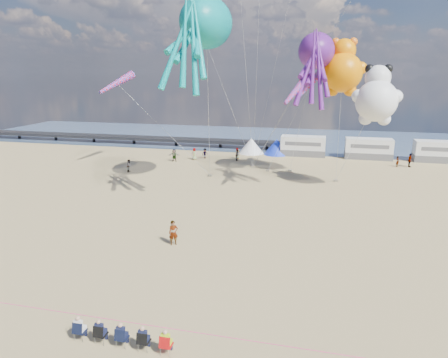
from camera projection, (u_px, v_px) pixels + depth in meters
ground at (176, 277)px, 25.02m from camera, size 120.00×120.00×0.00m
water at (274, 139)px, 76.68m from camera, size 120.00×120.00×0.00m
pier at (113, 137)px, 72.35m from camera, size 60.00×3.00×0.50m
motorhome_0 at (303, 146)px, 60.86m from camera, size 6.60×2.50×3.00m
motorhome_1 at (368, 149)px, 58.74m from camera, size 6.60×2.50×3.00m
motorhome_2 at (439, 152)px, 56.62m from camera, size 6.60×2.50×3.00m
tent_white at (251, 146)px, 62.73m from camera, size 4.00×4.00×2.40m
tent_blue at (277, 147)px, 61.83m from camera, size 4.00×4.00×2.40m
spectator_row at (122, 334)px, 18.59m from camera, size 6.10×0.90×1.30m
rope_line at (142, 324)px, 20.32m from camera, size 34.00×0.03×0.03m
standing_person at (173, 233)px, 29.50m from camera, size 0.81×0.73×1.87m
beachgoer_0 at (194, 154)px, 58.09m from camera, size 0.74×0.60×1.74m
beachgoer_1 at (238, 155)px, 57.58m from camera, size 0.63×0.87×1.63m
beachgoer_2 at (205, 153)px, 59.17m from camera, size 0.91×0.90×1.48m
beachgoer_3 at (410, 160)px, 53.63m from camera, size 0.73×1.22×1.86m
beachgoer_4 at (174, 155)px, 57.03m from camera, size 1.10×0.58×1.79m
beachgoer_5 at (397, 161)px, 53.79m from camera, size 0.87×1.45×1.49m
beachgoer_6 at (237, 153)px, 58.92m from camera, size 0.44×0.62×1.61m
beachgoer_7 at (129, 166)px, 51.07m from camera, size 0.57×0.83×1.62m
sandbag_a at (210, 175)px, 49.10m from camera, size 0.50×0.35×0.22m
sandbag_b at (290, 170)px, 51.59m from camera, size 0.50×0.35×0.22m
sandbag_c at (336, 181)px, 46.74m from camera, size 0.50×0.35×0.22m
sandbag_d at (268, 170)px, 51.56m from camera, size 0.50×0.35×0.22m
sandbag_e at (253, 166)px, 53.76m from camera, size 0.50×0.35×0.22m
kite_octopus_teal at (206, 23)px, 38.42m from camera, size 4.39×10.05×11.44m
kite_octopus_purple at (316, 51)px, 42.99m from camera, size 4.47×9.15×10.16m
kite_panda at (376, 101)px, 39.49m from camera, size 5.02×4.73×7.02m
kite_teddy_orange at (342, 73)px, 44.00m from camera, size 5.92×5.66×7.42m
windsock_left at (117, 83)px, 51.52m from camera, size 2.89×6.23×6.19m
windsock_mid at (311, 83)px, 46.21m from camera, size 3.53×6.29×6.44m
windsock_right at (297, 89)px, 38.22m from camera, size 2.84×4.99×5.05m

